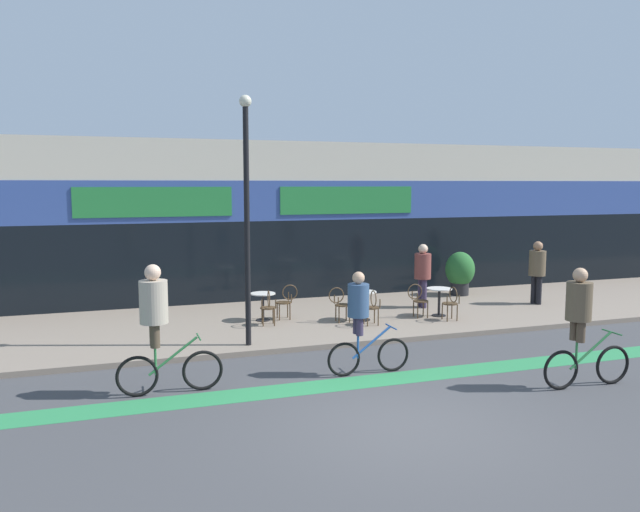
# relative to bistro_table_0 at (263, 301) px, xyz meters

# --- Properties ---
(ground_plane) EXTENTS (120.00, 120.00, 0.00)m
(ground_plane) POSITION_rel_bistro_table_0_xyz_m (0.46, -7.29, -0.63)
(ground_plane) COLOR #424244
(sidewalk_slab) EXTENTS (40.00, 5.50, 0.12)m
(sidewalk_slab) POSITION_rel_bistro_table_0_xyz_m (0.46, -0.04, -0.57)
(sidewalk_slab) COLOR gray
(sidewalk_slab) RESTS_ON ground
(storefront_facade) EXTENTS (40.00, 4.06, 4.90)m
(storefront_facade) POSITION_rel_bistro_table_0_xyz_m (0.46, 4.67, 1.82)
(storefront_facade) COLOR beige
(storefront_facade) RESTS_ON ground
(bike_lane_stripe) EXTENTS (36.00, 0.70, 0.01)m
(bike_lane_stripe) POSITION_rel_bistro_table_0_xyz_m (0.46, -5.13, -0.62)
(bike_lane_stripe) COLOR #2D844C
(bike_lane_stripe) RESTS_ON ground
(bistro_table_0) EXTENTS (0.65, 0.65, 0.72)m
(bistro_table_0) POSITION_rel_bistro_table_0_xyz_m (0.00, 0.00, 0.00)
(bistro_table_0) COLOR black
(bistro_table_0) RESTS_ON sidewalk_slab
(bistro_table_1) EXTENTS (0.71, 0.71, 0.76)m
(bistro_table_1) POSITION_rel_bistro_table_0_xyz_m (2.44, -0.81, 0.03)
(bistro_table_1) COLOR black
(bistro_table_1) RESTS_ON sidewalk_slab
(bistro_table_2) EXTENTS (0.67, 0.67, 0.75)m
(bistro_table_2) POSITION_rel_bistro_table_0_xyz_m (4.58, -0.96, 0.02)
(bistro_table_2) COLOR black
(bistro_table_2) RESTS_ON sidewalk_slab
(cafe_chair_0_near) EXTENTS (0.45, 0.60, 0.90)m
(cafe_chair_0_near) POSITION_rel_bistro_table_0_xyz_m (-0.01, -0.62, 0.01)
(cafe_chair_0_near) COLOR #4C3823
(cafe_chair_0_near) RESTS_ON sidewalk_slab
(cafe_chair_0_side) EXTENTS (0.59, 0.42, 0.90)m
(cafe_chair_0_side) POSITION_rel_bistro_table_0_xyz_m (0.63, -0.00, 0.01)
(cafe_chair_0_side) COLOR #4C3823
(cafe_chair_0_side) RESTS_ON sidewalk_slab
(cafe_chair_1_near) EXTENTS (0.43, 0.59, 0.90)m
(cafe_chair_1_near) POSITION_rel_bistro_table_0_xyz_m (2.44, -1.43, 0.01)
(cafe_chair_1_near) COLOR #4C3823
(cafe_chair_1_near) RESTS_ON sidewalk_slab
(cafe_chair_1_side) EXTENTS (0.59, 0.42, 0.90)m
(cafe_chair_1_side) POSITION_rel_bistro_table_0_xyz_m (1.82, -0.80, 0.01)
(cafe_chair_1_side) COLOR #4C3823
(cafe_chair_1_side) RESTS_ON sidewalk_slab
(cafe_chair_2_near) EXTENTS (0.42, 0.58, 0.90)m
(cafe_chair_2_near) POSITION_rel_bistro_table_0_xyz_m (4.58, -1.59, 0.01)
(cafe_chair_2_near) COLOR #4C3823
(cafe_chair_2_near) RESTS_ON sidewalk_slab
(cafe_chair_2_side) EXTENTS (0.59, 0.43, 0.90)m
(cafe_chair_2_side) POSITION_rel_bistro_table_0_xyz_m (3.96, -0.96, 0.01)
(cafe_chair_2_side) COLOR #4C3823
(cafe_chair_2_side) RESTS_ON sidewalk_slab
(planter_pot) EXTENTS (0.92, 0.92, 1.37)m
(planter_pot) POSITION_rel_bistro_table_0_xyz_m (6.78, 1.63, 0.23)
(planter_pot) COLOR #232326
(planter_pot) RESTS_ON sidewalk_slab
(lamp_post) EXTENTS (0.26, 0.26, 5.36)m
(lamp_post) POSITION_rel_bistro_table_0_xyz_m (-0.88, -2.29, 2.58)
(lamp_post) COLOR black
(lamp_post) RESTS_ON sidewalk_slab
(cyclist_0) EXTENTS (1.83, 0.49, 2.17)m
(cyclist_0) POSITION_rel_bistro_table_0_xyz_m (4.18, -6.66, 0.62)
(cyclist_0) COLOR black
(cyclist_0) RESTS_ON ground
(cyclist_1) EXTENTS (1.68, 0.48, 1.99)m
(cyclist_1) POSITION_rel_bistro_table_0_xyz_m (0.79, -4.70, 0.51)
(cyclist_1) COLOR black
(cyclist_1) RESTS_ON ground
(cyclist_2) EXTENTS (1.83, 0.49, 2.28)m
(cyclist_2) POSITION_rel_bistro_table_0_xyz_m (-2.95, -4.63, 0.71)
(cyclist_2) COLOR black
(cyclist_2) RESTS_ON ground
(pedestrian_near_end) EXTENTS (0.49, 0.49, 1.81)m
(pedestrian_near_end) POSITION_rel_bistro_table_0_xyz_m (4.70, 0.22, 0.57)
(pedestrian_near_end) COLOR #382D47
(pedestrian_near_end) RESTS_ON sidewalk_slab
(pedestrian_far_end) EXTENTS (0.57, 0.57, 1.84)m
(pedestrian_far_end) POSITION_rel_bistro_table_0_xyz_m (8.12, -0.39, 0.59)
(pedestrian_far_end) COLOR black
(pedestrian_far_end) RESTS_ON sidewalk_slab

